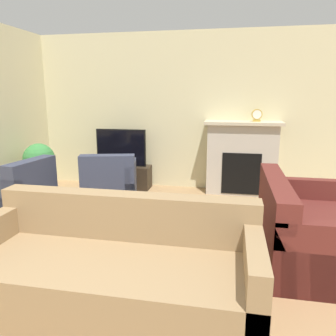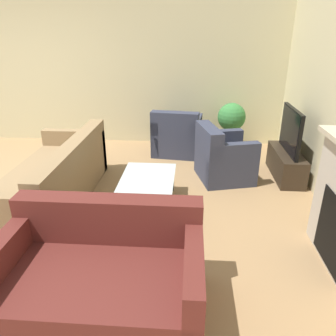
# 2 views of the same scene
# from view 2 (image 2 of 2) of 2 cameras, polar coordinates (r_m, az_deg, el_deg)

# --- Properties ---
(wall_left) EXTENTS (0.06, 7.56, 2.70)m
(wall_left) POSITION_cam_2_polar(r_m,az_deg,el_deg) (6.37, -0.98, 16.35)
(wall_left) COLOR beige
(wall_left) RESTS_ON ground_plane
(tv_stand) EXTENTS (1.04, 0.36, 0.41)m
(tv_stand) POSITION_cam_2_polar(r_m,az_deg,el_deg) (5.30, 19.82, 0.67)
(tv_stand) COLOR #2D2319
(tv_stand) RESTS_ON ground_plane
(tv) EXTENTS (0.90, 0.06, 0.65)m
(tv) POSITION_cam_2_polar(r_m,az_deg,el_deg) (5.13, 20.58, 6.13)
(tv) COLOR black
(tv) RESTS_ON tv_stand
(couch_sectional) EXTENTS (2.28, 0.96, 0.82)m
(couch_sectional) POSITION_cam_2_polar(r_m,az_deg,el_deg) (4.47, -19.58, -2.33)
(couch_sectional) COLOR #8C704C
(couch_sectional) RESTS_ON ground_plane
(couch_loveseat) EXTENTS (1.00, 1.58, 0.82)m
(couch_loveseat) POSITION_cam_2_polar(r_m,az_deg,el_deg) (2.78, -11.52, -18.34)
(couch_loveseat) COLOR #5B231E
(couch_loveseat) RESTS_ON ground_plane
(armchair_by_window) EXTENTS (0.87, 0.90, 0.82)m
(armchair_by_window) POSITION_cam_2_polar(r_m,az_deg,el_deg) (5.91, 1.57, 5.37)
(armchair_by_window) COLOR #33384C
(armchair_by_window) RESTS_ON ground_plane
(armchair_accent) EXTENTS (0.93, 0.91, 0.82)m
(armchair_accent) POSITION_cam_2_polar(r_m,az_deg,el_deg) (4.94, 9.48, 1.47)
(armchair_accent) COLOR #33384C
(armchair_accent) RESTS_ON ground_plane
(coffee_table) EXTENTS (1.08, 0.66, 0.40)m
(coffee_table) POSITION_cam_2_polar(r_m,az_deg,el_deg) (4.03, -3.66, -2.48)
(coffee_table) COLOR #333338
(coffee_table) RESTS_ON ground_plane
(potted_plant) EXTENTS (0.50, 0.50, 0.88)m
(potted_plant) POSITION_cam_2_polar(r_m,az_deg,el_deg) (6.12, 10.98, 8.33)
(potted_plant) COLOR beige
(potted_plant) RESTS_ON ground_plane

